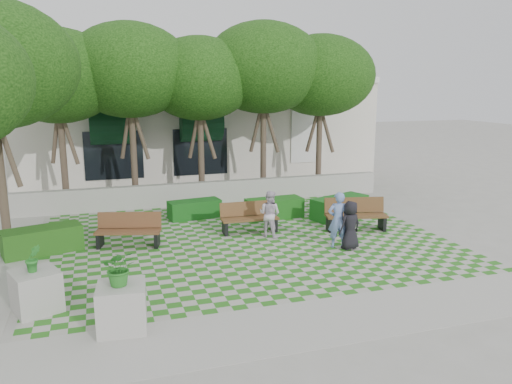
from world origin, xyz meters
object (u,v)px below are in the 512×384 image
object	(u,v)px
bench_mid	(249,218)
person_blue	(338,220)
hedge_east	(340,207)
hedge_west	(42,240)
planter_back	(36,289)
hedge_midleft	(195,209)
person_white	(270,214)
bench_east	(356,215)
bench_west	(129,231)
planter_front	(121,297)
hedge_midright	(274,208)
person_dark	(350,225)

from	to	relation	value
bench_mid	person_blue	world-z (taller)	person_blue
person_blue	hedge_east	bearing A→B (deg)	-103.49
hedge_west	planter_back	xyz separation A→B (m)	(0.24, -4.05, 0.12)
planter_back	hedge_west	bearing A→B (deg)	93.33
hedge_east	planter_back	xyz separation A→B (m)	(-9.67, -4.93, 0.11)
hedge_west	person_blue	xyz separation A→B (m)	(8.28, -2.15, 0.47)
hedge_midleft	person_white	size ratio (longest dim) A/B	1.25
bench_east	person_white	distance (m)	2.99
hedge_east	bench_west	bearing A→B (deg)	-172.27
bench_east	hedge_east	xyz separation A→B (m)	(0.21, 1.55, -0.12)
hedge_east	planter_front	distance (m)	10.19
planter_front	hedge_midright	bearing A→B (deg)	50.96
bench_east	planter_back	size ratio (longest dim) A/B	1.43
person_dark	hedge_midright	bearing A→B (deg)	-89.71
hedge_midright	hedge_midleft	bearing A→B (deg)	162.84
hedge_east	person_white	xyz separation A→B (m)	(-3.19, -1.41, 0.36)
bench_east	hedge_midright	xyz separation A→B (m)	(-2.04, 2.28, -0.15)
hedge_east	hedge_west	distance (m)	9.94
bench_west	hedge_west	bearing A→B (deg)	-167.47
bench_west	planter_front	distance (m)	5.34
hedge_midright	hedge_east	bearing A→B (deg)	-18.02
planter_back	person_white	world-z (taller)	person_white
bench_east	bench_west	size ratio (longest dim) A/B	1.06
hedge_midleft	hedge_west	distance (m)	5.48
hedge_midright	person_white	size ratio (longest dim) A/B	1.37
hedge_east	person_white	bearing A→B (deg)	-156.18
hedge_west	person_dark	xyz separation A→B (m)	(8.56, -2.39, 0.35)
planter_front	planter_back	xyz separation A→B (m)	(-1.69, 1.40, -0.17)
hedge_midleft	planter_front	distance (m)	8.46
bench_east	person_dark	xyz separation A→B (m)	(-1.14, -1.73, 0.21)
bench_west	person_white	bearing A→B (deg)	10.60
hedge_west	person_blue	bearing A→B (deg)	-14.53
person_white	hedge_west	bearing A→B (deg)	42.67
person_white	hedge_midright	bearing A→B (deg)	-66.41
hedge_midright	person_dark	bearing A→B (deg)	-77.27
bench_mid	hedge_east	xyz separation A→B (m)	(3.65, 0.70, -0.09)
hedge_west	bench_mid	bearing A→B (deg)	1.67
bench_mid	hedge_east	size ratio (longest dim) A/B	0.86
bench_mid	bench_east	bearing A→B (deg)	-11.72
person_white	bench_west	bearing A→B (deg)	41.98
bench_mid	hedge_midleft	xyz separation A→B (m)	(-1.37, 2.29, -0.15)
planter_back	person_blue	xyz separation A→B (m)	(8.05, 1.91, 0.35)
hedge_west	planter_front	bearing A→B (deg)	-70.56
bench_mid	person_dark	distance (m)	3.46
bench_east	hedge_midright	size ratio (longest dim) A/B	1.03
hedge_midleft	planter_back	bearing A→B (deg)	-125.52
hedge_west	person_blue	size ratio (longest dim) A/B	1.27
bench_east	hedge_west	xyz separation A→B (m)	(-9.69, 0.66, -0.14)
bench_west	hedge_midleft	bearing A→B (deg)	62.08
bench_east	bench_mid	world-z (taller)	bench_east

